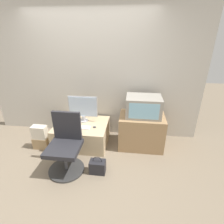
{
  "coord_description": "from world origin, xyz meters",
  "views": [
    {
      "loc": [
        0.84,
        -2.09,
        2.07
      ],
      "look_at": [
        0.47,
        0.92,
        0.68
      ],
      "focal_mm": 28.0,
      "sensor_mm": 36.0,
      "label": 1
    }
  ],
  "objects_px": {
    "handbag": "(98,167)",
    "cardboard_box_lower": "(42,143)",
    "main_monitor": "(83,108)",
    "keyboard": "(81,127)",
    "mouse": "(95,127)",
    "crt_tv": "(143,106)",
    "office_chair": "(65,148)"
  },
  "relations": [
    {
      "from": "keyboard",
      "to": "mouse",
      "type": "height_order",
      "value": "mouse"
    },
    {
      "from": "handbag",
      "to": "crt_tv",
      "type": "bearing_deg",
      "value": 50.73
    },
    {
      "from": "cardboard_box_lower",
      "to": "handbag",
      "type": "relative_size",
      "value": 0.96
    },
    {
      "from": "mouse",
      "to": "cardboard_box_lower",
      "type": "relative_size",
      "value": 0.22
    },
    {
      "from": "office_chair",
      "to": "handbag",
      "type": "xyz_separation_m",
      "value": [
        0.52,
        -0.04,
        -0.29
      ]
    },
    {
      "from": "crt_tv",
      "to": "handbag",
      "type": "relative_size",
      "value": 2.05
    },
    {
      "from": "main_monitor",
      "to": "keyboard",
      "type": "height_order",
      "value": "main_monitor"
    },
    {
      "from": "keyboard",
      "to": "mouse",
      "type": "relative_size",
      "value": 5.29
    },
    {
      "from": "keyboard",
      "to": "cardboard_box_lower",
      "type": "height_order",
      "value": "keyboard"
    },
    {
      "from": "main_monitor",
      "to": "keyboard",
      "type": "distance_m",
      "value": 0.39
    },
    {
      "from": "main_monitor",
      "to": "crt_tv",
      "type": "height_order",
      "value": "crt_tv"
    },
    {
      "from": "main_monitor",
      "to": "office_chair",
      "type": "height_order",
      "value": "main_monitor"
    },
    {
      "from": "keyboard",
      "to": "cardboard_box_lower",
      "type": "xyz_separation_m",
      "value": [
        -0.78,
        -0.13,
        -0.32
      ]
    },
    {
      "from": "cardboard_box_lower",
      "to": "handbag",
      "type": "xyz_separation_m",
      "value": [
        1.21,
        -0.52,
        0.0
      ]
    },
    {
      "from": "keyboard",
      "to": "handbag",
      "type": "relative_size",
      "value": 1.11
    },
    {
      "from": "office_chair",
      "to": "main_monitor",
      "type": "bearing_deg",
      "value": 86.22
    },
    {
      "from": "cardboard_box_lower",
      "to": "crt_tv",
      "type": "bearing_deg",
      "value": 10.08
    },
    {
      "from": "main_monitor",
      "to": "cardboard_box_lower",
      "type": "distance_m",
      "value": 1.05
    },
    {
      "from": "handbag",
      "to": "mouse",
      "type": "bearing_deg",
      "value": 105.03
    },
    {
      "from": "handbag",
      "to": "cardboard_box_lower",
      "type": "bearing_deg",
      "value": 156.8
    },
    {
      "from": "crt_tv",
      "to": "office_chair",
      "type": "bearing_deg",
      "value": -146.24
    },
    {
      "from": "main_monitor",
      "to": "keyboard",
      "type": "bearing_deg",
      "value": -85.02
    },
    {
      "from": "main_monitor",
      "to": "handbag",
      "type": "distance_m",
      "value": 1.2
    },
    {
      "from": "main_monitor",
      "to": "cardboard_box_lower",
      "type": "height_order",
      "value": "main_monitor"
    },
    {
      "from": "mouse",
      "to": "office_chair",
      "type": "bearing_deg",
      "value": -117.71
    },
    {
      "from": "keyboard",
      "to": "mouse",
      "type": "distance_m",
      "value": 0.25
    },
    {
      "from": "crt_tv",
      "to": "cardboard_box_lower",
      "type": "distance_m",
      "value": 2.08
    },
    {
      "from": "office_chair",
      "to": "mouse",
      "type": "bearing_deg",
      "value": 62.29
    },
    {
      "from": "office_chair",
      "to": "cardboard_box_lower",
      "type": "bearing_deg",
      "value": 145.68
    },
    {
      "from": "keyboard",
      "to": "office_chair",
      "type": "distance_m",
      "value": 0.61
    },
    {
      "from": "keyboard",
      "to": "crt_tv",
      "type": "relative_size",
      "value": 0.54
    },
    {
      "from": "crt_tv",
      "to": "cardboard_box_lower",
      "type": "bearing_deg",
      "value": -169.92
    }
  ]
}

